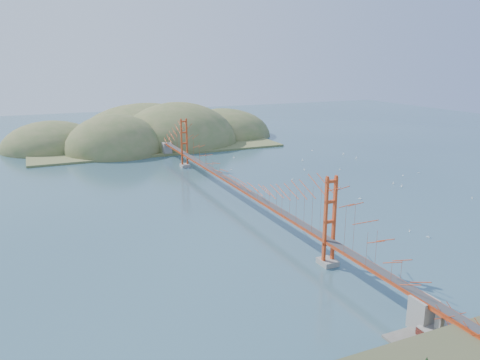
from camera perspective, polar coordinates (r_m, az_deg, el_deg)
name	(u,v)px	position (r m, az deg, el deg)	size (l,w,h in m)	color
ground	(234,201)	(86.26, -0.70, -2.55)	(320.00, 320.00, 0.00)	#315262
bridge	(234,164)	(84.60, -0.76, 2.02)	(2.20, 94.40, 12.00)	gray
approach_viaduct	(476,338)	(46.46, 26.87, -16.81)	(1.40, 12.00, 3.38)	#AD3313
promontory	(442,342)	(49.50, 23.37, -17.63)	(9.00, 6.00, 0.24)	#59544C
fort	(440,331)	(49.87, 23.16, -16.61)	(3.70, 2.30, 1.75)	maroon
far_headlands	(155,141)	(150.49, -10.35, 4.70)	(84.00, 58.00, 25.00)	olive
sailboat_14	(402,186)	(101.14, 19.11, -0.68)	(0.66, 0.66, 0.72)	white
sailboat_0	(327,212)	(80.96, 10.57, -3.87)	(0.48, 0.52, 0.59)	white
sailboat_7	(302,160)	(120.28, 7.62, 2.38)	(0.64, 0.58, 0.72)	white
sailboat_2	(393,183)	(102.71, 18.16, -0.38)	(0.50, 0.47, 0.56)	white
sailboat_6	(360,198)	(90.12, 14.43, -2.16)	(0.64, 0.64, 0.68)	white
sailboat_9	(403,175)	(110.37, 19.26, 0.55)	(0.52, 0.52, 0.57)	white
sailboat_11	(419,173)	(114.20, 20.98, 0.85)	(0.53, 0.53, 0.57)	white
sailboat_10	(428,237)	(74.41, 21.97, -6.41)	(0.59, 0.59, 0.64)	white
sailboat_15	(312,150)	(133.96, 8.80, 3.60)	(0.40, 0.49, 0.57)	white
sailboat_13	(472,198)	(97.82, 26.44, -1.95)	(0.53, 0.53, 0.55)	white
sailboat_12	(234,158)	(122.78, -0.76, 2.76)	(0.53, 0.49, 0.60)	white
sailboat_16	(293,179)	(101.60, 6.45, 0.12)	(0.54, 0.52, 0.61)	white
sailboat_8	(356,158)	(125.85, 13.98, 2.62)	(0.55, 0.45, 0.64)	white
sailboat_4	(304,170)	(110.56, 7.85, 1.27)	(0.46, 0.53, 0.60)	white
sailboat_3	(231,169)	(109.61, -1.11, 1.29)	(0.58, 0.58, 0.62)	white
sailboat_17	(343,154)	(130.08, 12.49, 3.10)	(0.64, 0.61, 0.72)	white
sailboat_1	(340,169)	(112.49, 12.10, 1.32)	(0.58, 0.58, 0.65)	white
sailboat_extra_0	(410,231)	(75.78, 19.97, -5.85)	(0.54, 0.54, 0.57)	white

